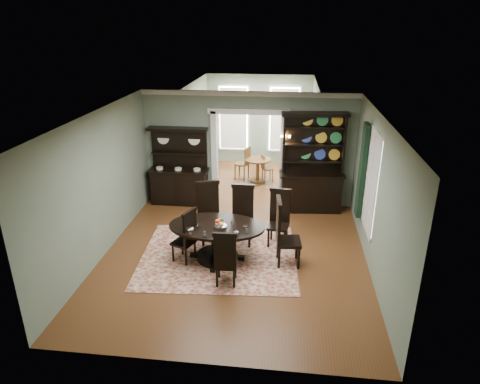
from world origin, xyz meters
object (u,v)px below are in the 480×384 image
object	(u,v)px
parlor_table	(258,167)
welsh_dresser	(311,176)
sideboard	(179,177)
dining_table	(217,236)

from	to	relation	value
parlor_table	welsh_dresser	bearing A→B (deg)	-50.70
sideboard	dining_table	bearing A→B (deg)	-62.05
welsh_dresser	parlor_table	bearing A→B (deg)	124.18
dining_table	welsh_dresser	size ratio (longest dim) A/B	0.77
dining_table	sideboard	bearing A→B (deg)	118.53
dining_table	sideboard	world-z (taller)	sideboard
sideboard	welsh_dresser	distance (m)	3.49
sideboard	parlor_table	world-z (taller)	sideboard
welsh_dresser	dining_table	bearing A→B (deg)	-130.78
welsh_dresser	parlor_table	size ratio (longest dim) A/B	3.22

